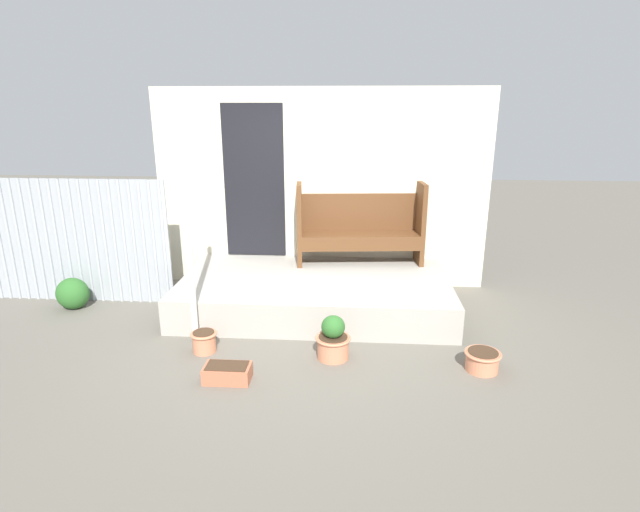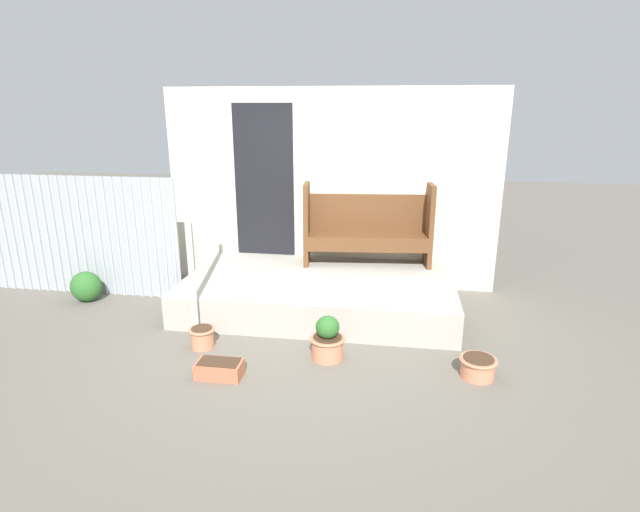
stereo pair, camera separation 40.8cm
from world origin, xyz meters
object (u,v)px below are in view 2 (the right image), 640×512
(bench, at_px, (367,225))
(shrub_by_fence, at_px, (86,287))
(flower_pot_middle, at_px, (328,340))
(flower_pot_right, at_px, (478,366))
(flower_pot_left, at_px, (202,336))
(planter_box_rect, at_px, (219,369))
(support_post, at_px, (189,238))

(bench, height_order, shrub_by_fence, bench)
(flower_pot_middle, xyz_separation_m, flower_pot_right, (1.40, -0.14, -0.09))
(shrub_by_fence, bearing_deg, bench, 14.21)
(shrub_by_fence, bearing_deg, flower_pot_left, -27.05)
(bench, relative_size, planter_box_rect, 3.94)
(bench, relative_size, flower_pot_left, 6.14)
(flower_pot_middle, xyz_separation_m, planter_box_rect, (-0.93, -0.49, -0.12))
(support_post, xyz_separation_m, bench, (1.71, 1.63, -0.19))
(flower_pot_middle, bearing_deg, planter_box_rect, -152.20)
(flower_pot_right, bearing_deg, bench, 119.54)
(flower_pot_middle, height_order, planter_box_rect, flower_pot_middle)
(bench, height_order, planter_box_rect, bench)
(bench, xyz_separation_m, flower_pot_left, (-1.55, -1.85, -0.78))
(bench, bearing_deg, flower_pot_middle, -103.30)
(bench, bearing_deg, support_post, -142.05)
(support_post, bearing_deg, flower_pot_middle, -10.11)
(flower_pot_left, bearing_deg, planter_box_rect, -55.03)
(planter_box_rect, bearing_deg, shrub_by_fence, 146.61)
(bench, xyz_separation_m, planter_box_rect, (-1.18, -2.37, -0.83))
(flower_pot_middle, bearing_deg, bench, 82.39)
(support_post, height_order, flower_pot_middle, support_post)
(support_post, height_order, shrub_by_fence, support_post)
(planter_box_rect, bearing_deg, flower_pot_middle, 27.80)
(bench, distance_m, shrub_by_fence, 3.63)
(flower_pot_left, relative_size, planter_box_rect, 0.64)
(planter_box_rect, bearing_deg, flower_pot_left, 124.97)
(flower_pot_left, xyz_separation_m, flower_pot_right, (2.69, -0.18, -0.01))
(support_post, relative_size, planter_box_rect, 5.22)
(flower_pot_middle, xyz_separation_m, shrub_by_fence, (-3.20, 1.01, 0.00))
(flower_pot_left, bearing_deg, shrub_by_fence, 152.95)
(bench, xyz_separation_m, flower_pot_right, (1.15, -2.02, -0.80))
(flower_pot_left, bearing_deg, flower_pot_middle, -1.63)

